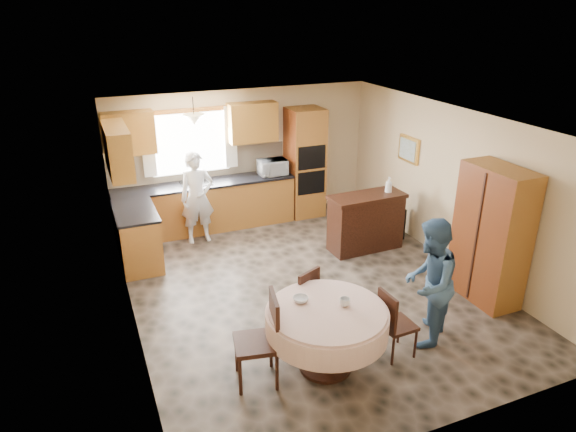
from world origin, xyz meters
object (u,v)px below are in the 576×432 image
(oven_tower, at_px, (305,163))
(chair_right, at_px, (393,321))
(sideboard, at_px, (366,224))
(dining_table, at_px, (327,322))
(chair_back, at_px, (303,297))
(cupboard, at_px, (491,235))
(person_sink, at_px, (197,198))
(chair_left, at_px, (264,335))
(person_dining, at_px, (429,283))

(oven_tower, xyz_separation_m, chair_right, (-0.90, -4.51, -0.58))
(sideboard, distance_m, dining_table, 3.27)
(oven_tower, bearing_deg, sideboard, -80.68)
(chair_back, xyz_separation_m, chair_right, (0.77, -0.87, -0.02))
(oven_tower, bearing_deg, cupboard, -74.57)
(sideboard, xyz_separation_m, cupboard, (0.77, -2.02, 0.51))
(oven_tower, xyz_separation_m, chair_back, (-1.67, -3.64, -0.56))
(chair_right, bearing_deg, person_sink, 15.80)
(sideboard, bearing_deg, oven_tower, 97.90)
(dining_table, height_order, chair_right, chair_right)
(oven_tower, xyz_separation_m, chair_left, (-2.45, -4.33, -0.47))
(chair_left, height_order, person_dining, person_dining)
(dining_table, height_order, chair_back, chair_back)
(dining_table, xyz_separation_m, person_sink, (-0.52, 3.97, 0.20))
(person_sink, distance_m, person_dining, 4.40)
(sideboard, height_order, chair_back, sideboard)
(oven_tower, relative_size, chair_left, 1.97)
(chair_right, relative_size, person_sink, 0.54)
(oven_tower, xyz_separation_m, cupboard, (1.07, -3.88, -0.08))
(chair_left, xyz_separation_m, person_sink, (0.20, 3.89, 0.22))
(chair_left, bearing_deg, chair_back, 143.19)
(sideboard, height_order, chair_left, chair_left)
(dining_table, distance_m, chair_back, 0.79)
(oven_tower, bearing_deg, person_sink, -168.94)
(sideboard, relative_size, cupboard, 0.66)
(cupboard, height_order, chair_left, cupboard)
(chair_back, bearing_deg, chair_left, 17.78)
(chair_left, bearing_deg, person_dining, 99.38)
(person_dining, bearing_deg, oven_tower, -135.19)
(person_sink, bearing_deg, oven_tower, 10.73)
(sideboard, distance_m, cupboard, 2.22)
(oven_tower, xyz_separation_m, sideboard, (0.30, -1.85, -0.60))
(person_sink, xyz_separation_m, person_dining, (1.90, -3.97, 0.01))
(person_dining, bearing_deg, chair_right, -30.06)
(dining_table, relative_size, chair_right, 1.59)
(sideboard, xyz_separation_m, person_sink, (-2.55, 1.41, 0.35))
(person_sink, bearing_deg, cupboard, -46.36)
(chair_left, bearing_deg, cupboard, 108.82)
(oven_tower, height_order, dining_table, oven_tower)
(sideboard, distance_m, chair_left, 3.71)
(dining_table, xyz_separation_m, chair_back, (0.05, 0.78, -0.12))
(chair_right, bearing_deg, chair_back, 38.95)
(chair_back, bearing_deg, chair_right, 107.56)
(dining_table, relative_size, person_sink, 0.85)
(chair_right, xyz_separation_m, person_dining, (0.55, 0.10, 0.34))
(chair_right, bearing_deg, sideboard, -26.88)
(dining_table, height_order, chair_left, chair_left)
(oven_tower, distance_m, person_sink, 2.30)
(cupboard, distance_m, person_sink, 4.78)
(chair_back, bearing_deg, cupboard, 151.02)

